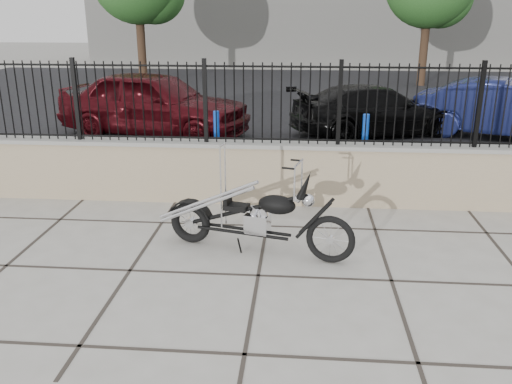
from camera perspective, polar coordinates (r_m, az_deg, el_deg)
The scene contains 10 objects.
ground_plane at distance 6.26m, azimuth 0.23°, elevation -8.80°, with size 90.00×90.00×0.00m, color #99968E.
parking_lot at distance 18.27m, azimuth 3.42°, elevation 9.51°, with size 30.00×30.00×0.00m, color black.
retaining_wall at distance 8.40m, azimuth 1.60°, elevation 2.00°, with size 14.00×0.36×0.96m, color gray.
iron_fence at distance 8.16m, azimuth 1.67°, elevation 9.29°, with size 14.00×0.08×1.20m, color black.
chopper_motorcycle at distance 6.59m, azimuth -0.22°, elevation -0.83°, with size 2.29×0.40×1.37m, color black, non-canonical shape.
car_red at distance 13.23m, azimuth -10.67°, elevation 9.16°, with size 1.84×4.57×1.56m, color #3F090E.
car_black at distance 13.46m, azimuth 12.48°, elevation 8.42°, with size 1.67×4.11×1.19m, color black.
car_blue at distance 14.11m, azimuth 24.87°, elevation 7.91°, with size 1.43×4.10×1.35m, color #10163D.
bollard_a at distance 10.97m, azimuth -4.16°, elevation 5.98°, with size 0.12×0.12×0.98m, color blue.
bollard_b at distance 10.54m, azimuth 11.38°, elevation 5.28°, with size 0.12×0.12×1.03m, color #0C33B9.
Camera 1 is at (0.44, -5.54, 2.88)m, focal length 38.00 mm.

